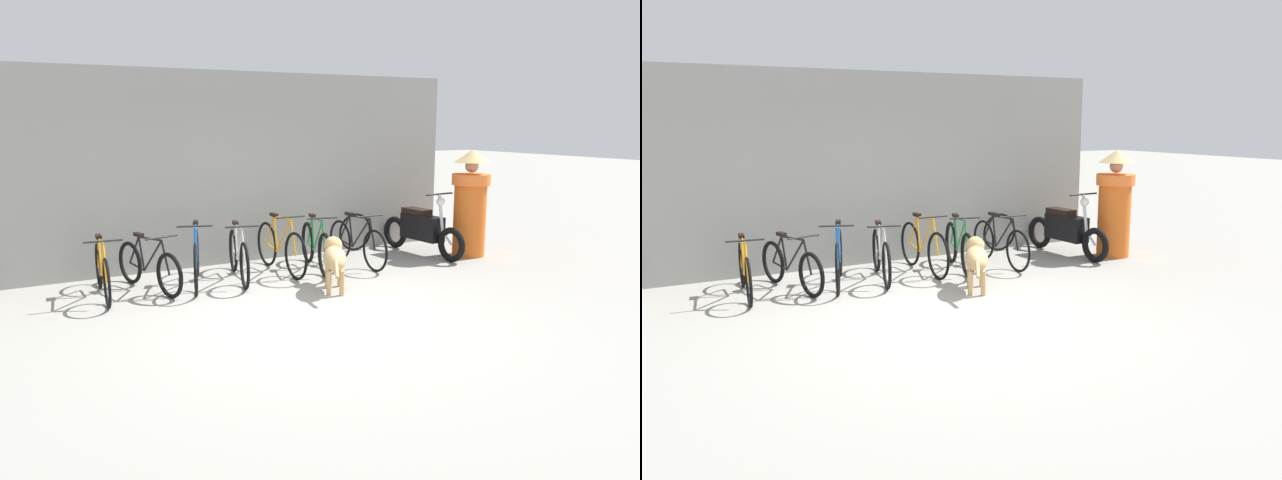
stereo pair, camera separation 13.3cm
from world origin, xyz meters
The scene contains 13 objects.
ground_plane centered at (0.00, 0.00, 0.00)m, with size 60.00×60.00×0.00m, color gray.
shop_wall_back centered at (0.00, 3.20, 1.50)m, with size 8.71×0.20×3.01m.
bicycle_0 centered at (-1.94, 2.06, 0.34)m, with size 0.46×1.64×0.82m.
bicycle_1 centered at (-1.33, 2.11, 0.32)m, with size 0.56×1.59×0.79m.
bicycle_2 centered at (-0.69, 2.05, 0.38)m, with size 0.65×1.66×0.91m.
bicycle_3 centered at (-0.07, 2.04, 0.35)m, with size 0.53×1.68×0.85m.
bicycle_4 centered at (0.66, 2.16, 0.37)m, with size 0.46×1.71×0.91m.
bicycle_5 centered at (1.20, 2.04, 0.35)m, with size 0.54×1.63×0.87m.
bicycle_6 centered at (1.92, 2.00, 0.35)m, with size 0.46×1.67×0.85m.
motorcycle centered at (3.31, 2.12, 0.43)m, with size 0.58×1.96×1.09m.
stray_dog centered at (0.87, 0.94, 0.45)m, with size 0.71×1.18×0.66m.
person_in_robes centered at (3.95, 1.67, 0.91)m, with size 0.89×0.89×1.78m.
spare_tire_right centered at (2.50, 2.95, 0.33)m, with size 0.66×0.05×0.66m.
Camera 2 is at (-3.22, -6.18, 2.27)m, focal length 35.00 mm.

